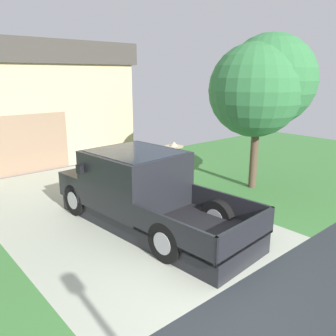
% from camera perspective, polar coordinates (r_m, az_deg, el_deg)
% --- Properties ---
extents(pickup_truck, '(2.29, 5.17, 1.72)m').
position_cam_1_polar(pickup_truck, '(8.11, -4.82, -3.87)').
color(pickup_truck, black).
rests_on(pickup_truck, ground).
extents(person_with_hat, '(0.51, 0.51, 1.73)m').
position_cam_1_polar(person_with_hat, '(9.17, 0.97, 0.07)').
color(person_with_hat, navy).
rests_on(person_with_hat, ground).
extents(handbag, '(0.33, 0.19, 0.43)m').
position_cam_1_polar(handbag, '(9.30, 2.80, -5.51)').
color(handbag, beige).
rests_on(handbag, ground).
extents(front_yard_tree, '(3.22, 2.74, 4.59)m').
position_cam_1_polar(front_yard_tree, '(10.47, 15.54, 12.91)').
color(front_yard_tree, brown).
rests_on(front_yard_tree, ground).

